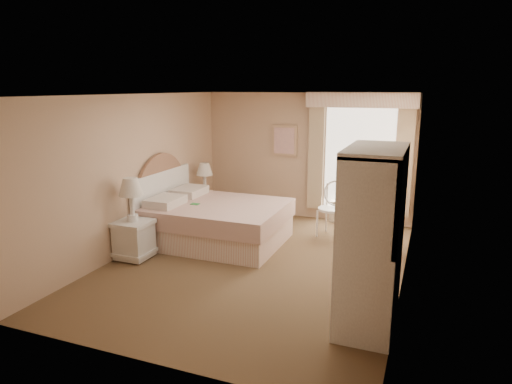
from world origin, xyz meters
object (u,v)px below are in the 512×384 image
at_px(round_table, 381,218).
at_px(cafe_chair, 333,204).
at_px(bed, 210,220).
at_px(nightstand_near, 133,229).
at_px(nightstand_far, 205,198).
at_px(armoire, 372,253).

bearing_deg(round_table, cafe_chair, 166.79).
height_order(bed, round_table, bed).
height_order(nightstand_near, nightstand_far, nightstand_near).
distance_m(nightstand_near, nightstand_far, 2.38).
xyz_separation_m(nightstand_near, armoire, (3.65, -0.68, 0.35)).
distance_m(bed, nightstand_far, 1.42).
xyz_separation_m(round_table, armoire, (0.17, -2.73, 0.37)).
bearing_deg(round_table, bed, -162.07).
bearing_deg(cafe_chair, round_table, -0.11).
relative_size(nightstand_near, round_table, 1.84).
bearing_deg(nightstand_far, nightstand_near, -90.00).
xyz_separation_m(nightstand_far, cafe_chair, (2.62, -0.12, 0.15)).
bearing_deg(round_table, nightstand_far, 174.65).
xyz_separation_m(bed, round_table, (2.75, 0.89, 0.07)).
bearing_deg(bed, nightstand_near, -122.13).
distance_m(nightstand_near, cafe_chair, 3.46).
distance_m(nightstand_far, armoire, 4.78).
distance_m(round_table, armoire, 2.77).
relative_size(nightstand_near, armoire, 0.63).
height_order(bed, cafe_chair, bed).
bearing_deg(armoire, cafe_chair, 109.38).
xyz_separation_m(nightstand_near, cafe_chair, (2.62, 2.25, 0.10)).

